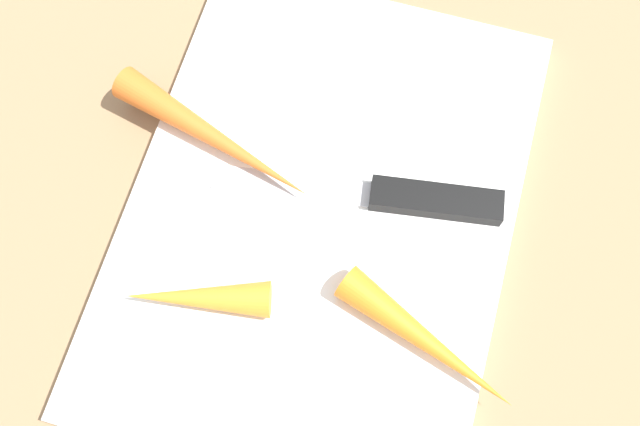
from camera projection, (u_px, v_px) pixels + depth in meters
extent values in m
plane|color=#8C6D4C|center=(320.00, 219.00, 0.52)|extent=(1.40, 1.40, 0.00)
cube|color=white|center=(320.00, 216.00, 0.52)|extent=(0.36, 0.26, 0.01)
cube|color=#B7B7BC|center=(291.00, 186.00, 0.52)|extent=(0.03, 0.11, 0.00)
cube|color=black|center=(436.00, 201.00, 0.51)|extent=(0.03, 0.09, 0.01)
cone|color=orange|center=(213.00, 137.00, 0.51)|extent=(0.07, 0.16, 0.02)
cone|color=orange|center=(197.00, 298.00, 0.48)|extent=(0.05, 0.10, 0.02)
cone|color=orange|center=(426.00, 342.00, 0.47)|extent=(0.07, 0.13, 0.02)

